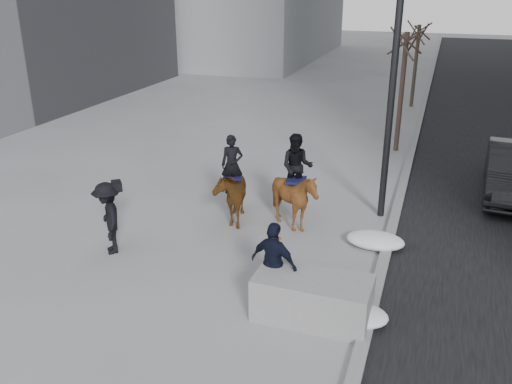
% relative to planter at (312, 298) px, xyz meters
% --- Properties ---
extents(ground, '(120.00, 120.00, 0.00)m').
position_rel_planter_xyz_m(ground, '(-1.93, 1.10, -0.44)').
color(ground, gray).
rests_on(ground, ground).
extents(curb, '(0.25, 90.00, 0.12)m').
position_rel_planter_xyz_m(curb, '(1.07, 11.10, -0.38)').
color(curb, gray).
rests_on(curb, ground).
extents(planter, '(2.22, 1.14, 0.88)m').
position_rel_planter_xyz_m(planter, '(0.00, 0.00, 0.00)').
color(planter, gray).
rests_on(planter, ground).
extents(tree_near, '(1.20, 1.20, 4.83)m').
position_rel_planter_xyz_m(tree_near, '(0.47, 11.71, 1.98)').
color(tree_near, '#34251F').
rests_on(tree_near, ground).
extents(tree_far, '(1.20, 1.20, 4.45)m').
position_rel_planter_xyz_m(tree_far, '(0.47, 19.71, 1.79)').
color(tree_far, '#3A2F22').
rests_on(tree_far, ground).
extents(mounted_left, '(1.34, 1.96, 2.32)m').
position_rel_planter_xyz_m(mounted_left, '(-3.15, 3.76, 0.43)').
color(mounted_left, '#4A290E').
rests_on(mounted_left, ground).
extents(mounted_right, '(1.53, 1.67, 2.51)m').
position_rel_planter_xyz_m(mounted_right, '(-1.39, 3.80, 0.57)').
color(mounted_right, '#4B200F').
rests_on(mounted_right, ground).
extents(feeder, '(1.10, 0.98, 1.75)m').
position_rel_planter_xyz_m(feeder, '(-0.86, 0.27, 0.44)').
color(feeder, black).
rests_on(feeder, ground).
extents(camera_crew, '(1.22, 1.29, 1.75)m').
position_rel_planter_xyz_m(camera_crew, '(-5.18, 1.09, 0.45)').
color(camera_crew, black).
rests_on(camera_crew, ground).
extents(lamppost, '(0.25, 0.97, 9.09)m').
position_rel_planter_xyz_m(lamppost, '(0.67, 5.41, 4.56)').
color(lamppost, black).
rests_on(lamppost, ground).
extents(snow_piles, '(1.41, 4.12, 0.36)m').
position_rel_planter_xyz_m(snow_piles, '(0.77, 1.86, -0.26)').
color(snow_piles, white).
rests_on(snow_piles, ground).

